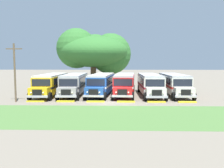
% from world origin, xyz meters
% --- Properties ---
extents(ground_plane, '(220.00, 220.00, 0.00)m').
position_xyz_m(ground_plane, '(0.00, 0.00, 0.00)').
color(ground_plane, slate).
extents(foreground_grass_strip, '(80.00, 8.80, 0.01)m').
position_xyz_m(foreground_grass_strip, '(0.00, -6.86, 0.00)').
color(foreground_grass_strip, '#4C7538').
rests_on(foreground_grass_strip, ground_plane).
extents(parked_bus_slot_0, '(2.68, 10.84, 2.82)m').
position_xyz_m(parked_bus_slot_0, '(-8.26, 5.37, 1.58)').
color(parked_bus_slot_0, yellow).
rests_on(parked_bus_slot_0, ground_plane).
extents(parked_bus_slot_1, '(2.86, 10.86, 2.82)m').
position_xyz_m(parked_bus_slot_1, '(-5.17, 5.58, 1.58)').
color(parked_bus_slot_1, '#9E9993').
rests_on(parked_bus_slot_1, ground_plane).
extents(parked_bus_slot_2, '(3.52, 10.97, 2.82)m').
position_xyz_m(parked_bus_slot_2, '(-1.47, 5.85, 1.58)').
color(parked_bus_slot_2, '#23519E').
rests_on(parked_bus_slot_2, ground_plane).
extents(parked_bus_slot_3, '(3.33, 10.94, 2.82)m').
position_xyz_m(parked_bus_slot_3, '(1.69, 5.90, 1.58)').
color(parked_bus_slot_3, red).
rests_on(parked_bus_slot_3, ground_plane).
extents(parked_bus_slot_4, '(2.71, 10.84, 2.82)m').
position_xyz_m(parked_bus_slot_4, '(5.09, 5.42, 1.58)').
color(parked_bus_slot_4, silver).
rests_on(parked_bus_slot_4, ground_plane).
extents(parked_bus_slot_5, '(2.71, 10.84, 2.82)m').
position_xyz_m(parked_bus_slot_5, '(8.40, 5.86, 1.58)').
color(parked_bus_slot_5, silver).
rests_on(parked_bus_slot_5, ground_plane).
extents(curb_wheelstop_0, '(2.00, 0.36, 0.15)m').
position_xyz_m(curb_wheelstop_0, '(-8.46, -0.35, 0.07)').
color(curb_wheelstop_0, yellow).
rests_on(curb_wheelstop_0, ground_plane).
extents(curb_wheelstop_1, '(2.00, 0.36, 0.15)m').
position_xyz_m(curb_wheelstop_1, '(-5.08, -0.35, 0.07)').
color(curb_wheelstop_1, yellow).
rests_on(curb_wheelstop_1, ground_plane).
extents(curb_wheelstop_2, '(2.00, 0.36, 0.15)m').
position_xyz_m(curb_wheelstop_2, '(-1.69, -0.35, 0.07)').
color(curb_wheelstop_2, yellow).
rests_on(curb_wheelstop_2, ground_plane).
extents(curb_wheelstop_3, '(2.00, 0.36, 0.15)m').
position_xyz_m(curb_wheelstop_3, '(1.69, -0.35, 0.07)').
color(curb_wheelstop_3, yellow).
rests_on(curb_wheelstop_3, ground_plane).
extents(curb_wheelstop_4, '(2.00, 0.36, 0.15)m').
position_xyz_m(curb_wheelstop_4, '(5.08, -0.35, 0.07)').
color(curb_wheelstop_4, yellow).
rests_on(curb_wheelstop_4, ground_plane).
extents(curb_wheelstop_5, '(2.00, 0.36, 0.15)m').
position_xyz_m(curb_wheelstop_5, '(8.46, -0.35, 0.07)').
color(curb_wheelstop_5, yellow).
rests_on(curb_wheelstop_5, ground_plane).
extents(broad_shade_tree, '(13.85, 13.64, 10.68)m').
position_xyz_m(broad_shade_tree, '(-3.78, 19.19, 6.47)').
color(broad_shade_tree, brown).
rests_on(broad_shade_tree, ground_plane).
extents(utility_pole, '(1.80, 0.20, 6.52)m').
position_xyz_m(utility_pole, '(-10.68, -0.43, 3.50)').
color(utility_pole, brown).
rests_on(utility_pole, ground_plane).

